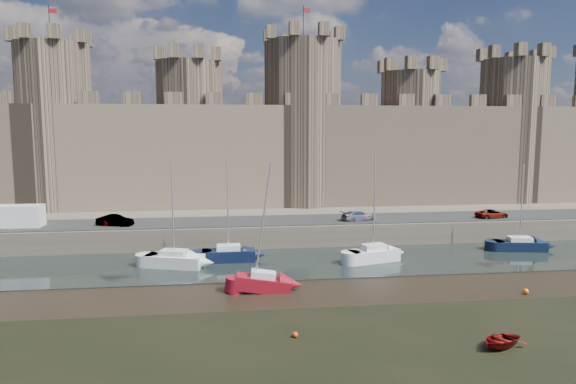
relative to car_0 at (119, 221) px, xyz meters
name	(u,v)px	position (x,y,z in m)	size (l,w,h in m)	color
ground	(402,375)	(21.21, -33.23, -3.04)	(160.00, 160.00, 0.00)	black
water_channel	(320,262)	(21.21, -9.23, -3.00)	(160.00, 12.00, 0.08)	black
quay	(280,201)	(21.21, 26.77, -1.79)	(160.00, 60.00, 2.50)	#4C443A
road	(304,220)	(21.21, 0.77, -0.49)	(160.00, 7.00, 0.10)	black
castle	(285,140)	(20.58, 14.77, 8.63)	(108.50, 11.00, 29.00)	#42382B
car_0	(119,221)	(0.00, 0.00, 0.00)	(1.28, 3.19, 1.09)	gray
car_1	(115,221)	(-0.33, -0.36, 0.11)	(1.39, 3.99, 1.32)	gray
car_2	(359,216)	(27.58, -0.43, 0.07)	(1.72, 4.24, 1.23)	gray
car_3	(492,214)	(44.07, -0.84, 0.01)	(1.82, 3.95, 1.10)	gray
van	(16,217)	(-11.00, 0.27, 0.69)	(5.66, 2.26, 2.47)	silver
sailboat_0	(174,259)	(6.88, -9.40, -2.23)	(5.99, 3.72, 10.47)	silver
sailboat_1	(229,254)	(12.12, -7.88, -2.22)	(5.26, 2.07, 10.53)	black
sailboat_2	(373,254)	(26.55, -9.85, -2.17)	(5.51, 3.31, 11.14)	silver
sailboat_3	(519,244)	(43.85, -7.25, -2.30)	(5.68, 3.02, 9.47)	black
sailboat_4	(263,282)	(14.86, -17.73, -2.27)	(4.66, 2.09, 10.61)	maroon
dinghy_4	(500,342)	(28.40, -30.48, -2.70)	(2.36, 0.68, 3.30)	#660D0B
buoy_1	(295,335)	(16.14, -27.46, -2.85)	(0.38, 0.38, 0.38)	#EC370A
buoy_3	(526,291)	(35.88, -21.23, -2.81)	(0.47, 0.47, 0.47)	#FF660B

